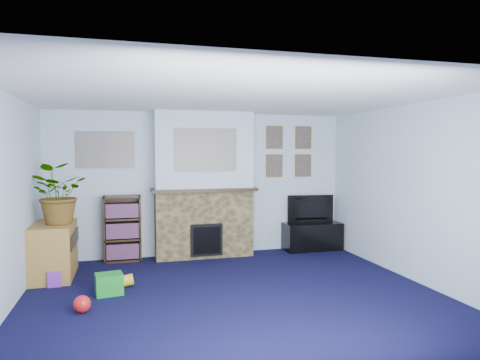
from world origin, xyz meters
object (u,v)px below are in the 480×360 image
object	(u,v)px
sideboard	(54,252)
television	(312,209)
tv_stand	(312,237)
bookshelf	(123,230)

from	to	relation	value
sideboard	television	bearing A→B (deg)	8.39
tv_stand	bookshelf	world-z (taller)	bookshelf
television	bookshelf	world-z (taller)	bookshelf
television	sideboard	xyz separation A→B (m)	(-4.19, -0.62, -0.38)
television	bookshelf	bearing A→B (deg)	4.70
tv_stand	bookshelf	distance (m)	3.27
bookshelf	tv_stand	bearing A→B (deg)	-1.34
tv_stand	television	world-z (taller)	television
television	bookshelf	distance (m)	3.27
bookshelf	sideboard	world-z (taller)	bookshelf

